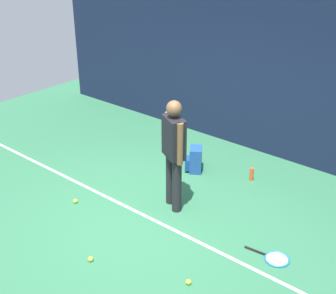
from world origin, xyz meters
TOP-DOWN VIEW (x-y plane):
  - ground_plane at (0.00, 0.00)m, footprint 12.00×12.00m
  - back_fence at (0.00, 3.00)m, footprint 10.00×0.10m
  - court_line at (0.00, -0.02)m, footprint 9.00×0.05m
  - tennis_player at (0.06, 0.46)m, footprint 0.48×0.38m
  - tennis_racket at (1.84, 0.33)m, footprint 0.63×0.36m
  - backpack at (-0.36, 1.56)m, footprint 0.38×0.37m
  - tennis_ball_near_player at (0.06, -1.21)m, footprint 0.07×0.07m
  - tennis_ball_by_fence at (1.27, -0.75)m, footprint 0.07×0.07m
  - tennis_ball_mid_court at (-1.15, -0.44)m, footprint 0.07×0.07m
  - tennis_ball_far_left at (-1.16, 2.22)m, footprint 0.07×0.07m
  - water_bottle at (0.56, 1.90)m, footprint 0.07×0.07m

SIDE VIEW (x-z plane):
  - ground_plane at x=0.00m, z-range 0.00..0.00m
  - court_line at x=0.00m, z-range 0.00..0.00m
  - tennis_racket at x=1.84m, z-range 0.00..0.03m
  - tennis_ball_near_player at x=0.06m, z-range 0.00..0.07m
  - tennis_ball_by_fence at x=1.27m, z-range 0.00..0.07m
  - tennis_ball_mid_court at x=-1.15m, z-range 0.00..0.07m
  - tennis_ball_far_left at x=-1.16m, z-range 0.00..0.07m
  - water_bottle at x=0.56m, z-range 0.00..0.22m
  - backpack at x=-0.36m, z-range -0.01..0.43m
  - tennis_player at x=0.06m, z-range 0.12..1.82m
  - back_fence at x=0.00m, z-range 0.00..2.98m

